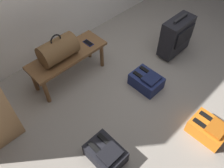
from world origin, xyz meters
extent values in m
plane|color=gray|center=(0.00, 0.00, 0.00)|extent=(6.60, 6.60, 0.00)
cube|color=brown|center=(-0.53, 0.96, 0.39)|extent=(1.00, 0.36, 0.04)
cylinder|color=brown|center=(-0.97, 0.83, 0.18)|extent=(0.05, 0.05, 0.37)
cylinder|color=brown|center=(-0.09, 0.83, 0.18)|extent=(0.05, 0.05, 0.37)
cylinder|color=brown|center=(-0.97, 1.09, 0.18)|extent=(0.05, 0.05, 0.37)
cylinder|color=brown|center=(-0.09, 1.09, 0.18)|extent=(0.05, 0.05, 0.37)
cylinder|color=brown|center=(-0.63, 0.96, 0.53)|extent=(0.44, 0.26, 0.26)
torus|color=black|center=(-0.63, 0.96, 0.67)|extent=(0.14, 0.02, 0.14)
cube|color=#191E4C|center=(-0.22, 0.93, 0.41)|extent=(0.07, 0.14, 0.01)
cube|color=black|center=(-0.22, 0.93, 0.41)|extent=(0.06, 0.13, 0.00)
cube|color=black|center=(0.81, 0.30, 0.31)|extent=(0.48, 0.22, 0.51)
cube|color=black|center=(0.81, 0.18, 0.37)|extent=(0.38, 0.02, 0.23)
cube|color=#262628|center=(0.81, 0.30, 0.58)|extent=(0.27, 0.03, 0.04)
cylinder|color=black|center=(0.65, 0.38, 0.03)|extent=(0.02, 0.05, 0.05)
cylinder|color=black|center=(0.98, 0.38, 0.03)|extent=(0.02, 0.05, 0.05)
cube|color=navy|center=(0.06, 0.16, 0.09)|extent=(0.28, 0.38, 0.17)
cube|color=#182045|center=(0.06, 0.10, 0.19)|extent=(0.21, 0.17, 0.04)
cube|color=black|center=(-0.01, 0.23, 0.18)|extent=(0.04, 0.19, 0.02)
cube|color=black|center=(0.12, 0.23, 0.18)|extent=(0.04, 0.19, 0.02)
cube|color=orange|center=(0.00, -0.74, 0.09)|extent=(0.28, 0.38, 0.17)
cube|color=#AD5514|center=(0.00, -0.81, 0.19)|extent=(0.21, 0.17, 0.04)
cube|color=black|center=(-0.07, -0.67, 0.18)|extent=(0.04, 0.19, 0.02)
cube|color=black|center=(0.06, -0.67, 0.18)|extent=(0.04, 0.19, 0.02)
cube|color=black|center=(-0.97, -0.17, 0.09)|extent=(0.28, 0.38, 0.17)
cube|color=black|center=(-0.97, -0.24, 0.19)|extent=(0.21, 0.17, 0.04)
cube|color=black|center=(-1.03, -0.10, 0.18)|extent=(0.04, 0.19, 0.02)
cube|color=black|center=(-0.91, -0.10, 0.18)|extent=(0.04, 0.19, 0.02)
camera|label=1|loc=(-1.58, -0.89, 2.25)|focal=36.52mm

